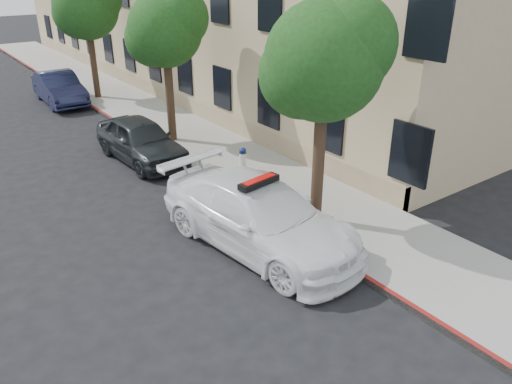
{
  "coord_description": "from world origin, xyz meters",
  "views": [
    {
      "loc": [
        -5.15,
        -10.42,
        6.36
      ],
      "look_at": [
        1.59,
        -1.16,
        1.0
      ],
      "focal_mm": 35.0,
      "sensor_mm": 36.0,
      "label": 1
    }
  ],
  "objects": [
    {
      "name": "fire_hydrant",
      "position": [
        3.34,
        1.97,
        0.51
      ],
      "size": [
        0.32,
        0.29,
        0.74
      ],
      "rotation": [
        0.0,
        0.0,
        0.21
      ],
      "color": "silver",
      "rests_on": "sidewalk"
    },
    {
      "name": "police_car",
      "position": [
        1.1,
        -1.95,
        0.82
      ],
      "size": [
        3.04,
        5.87,
        1.78
      ],
      "rotation": [
        0.0,
        0.0,
        0.14
      ],
      "color": "white",
      "rests_on": "ground"
    },
    {
      "name": "ground",
      "position": [
        0.0,
        0.0,
        0.0
      ],
      "size": [
        120.0,
        120.0,
        0.0
      ],
      "primitive_type": "plane",
      "color": "black",
      "rests_on": "ground"
    },
    {
      "name": "sidewalk",
      "position": [
        3.6,
        10.0,
        0.07
      ],
      "size": [
        3.2,
        50.0,
        0.15
      ],
      "primitive_type": "cube",
      "color": "gray",
      "rests_on": "ground"
    },
    {
      "name": "tree_near",
      "position": [
        2.93,
        -2.01,
        4.27
      ],
      "size": [
        2.92,
        2.82,
        5.62
      ],
      "color": "black",
      "rests_on": "sidewalk"
    },
    {
      "name": "curb_strip",
      "position": [
        2.06,
        10.0,
        0.07
      ],
      "size": [
        0.12,
        50.0,
        0.15
      ],
      "primitive_type": "cube",
      "color": "maroon",
      "rests_on": "ground"
    },
    {
      "name": "tree_far",
      "position": [
        2.93,
        13.99,
        4.39
      ],
      "size": [
        3.1,
        3.0,
        5.81
      ],
      "color": "black",
      "rests_on": "sidewalk"
    },
    {
      "name": "traffic_cone",
      "position": [
        2.37,
        -3.14,
        0.54
      ],
      "size": [
        0.48,
        0.48,
        0.79
      ],
      "rotation": [
        0.0,
        0.0,
        -0.2
      ],
      "color": "black",
      "rests_on": "sidewalk"
    },
    {
      "name": "parked_car_far",
      "position": [
        1.2,
        14.34,
        0.75
      ],
      "size": [
        1.69,
        4.56,
        1.49
      ],
      "primitive_type": "imported",
      "rotation": [
        0.0,
        0.0,
        -0.02
      ],
      "color": "#151835",
      "rests_on": "ground"
    },
    {
      "name": "tree_mid",
      "position": [
        2.93,
        5.99,
        4.16
      ],
      "size": [
        2.77,
        2.64,
        5.43
      ],
      "color": "black",
      "rests_on": "sidewalk"
    },
    {
      "name": "parked_car_mid",
      "position": [
        1.2,
        5.0,
        0.74
      ],
      "size": [
        1.95,
        4.44,
        1.49
      ],
      "primitive_type": "imported",
      "rotation": [
        0.0,
        0.0,
        0.05
      ],
      "color": "black",
      "rests_on": "ground"
    }
  ]
}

